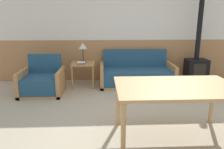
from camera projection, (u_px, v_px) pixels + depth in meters
name	position (u px, v px, depth m)	size (l,w,h in m)	color
ground_plane	(150.00, 123.00, 3.55)	(16.00, 16.00, 0.00)	#B2A58C
wall_back	(131.00, 30.00, 5.75)	(7.20, 0.06, 2.70)	#AD7A4C
couch	(136.00, 75.00, 5.54)	(1.83, 0.88, 0.85)	#B27F4C
armchair	(43.00, 83.00, 4.90)	(0.92, 0.83, 0.84)	#B27F4C
side_table	(83.00, 67.00, 5.36)	(0.56, 0.56, 0.59)	#B27F4C
table_lamp	(83.00, 47.00, 5.33)	(0.21, 0.21, 0.48)	#262628
book_stack	(81.00, 63.00, 5.23)	(0.19, 0.12, 0.05)	black
dining_table	(176.00, 91.00, 2.94)	(1.64, 1.02, 0.78)	tan
wood_stove	(197.00, 62.00, 5.58)	(0.53, 0.43, 2.41)	black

